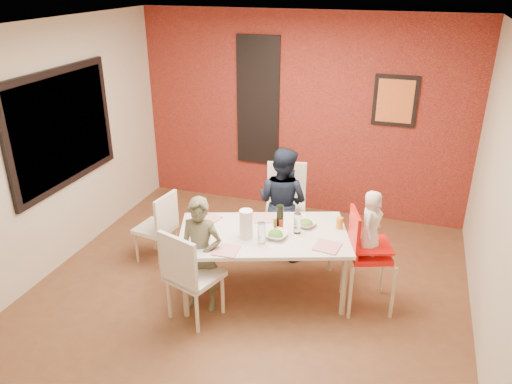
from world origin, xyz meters
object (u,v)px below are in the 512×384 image
(high_chair, at_px, (365,251))
(chair_far, at_px, (286,201))
(paper_towel_roll, at_px, (246,224))
(child_near, at_px, (201,255))
(wine_bottle, at_px, (280,218))
(dining_table, at_px, (264,238))
(child_far, at_px, (282,202))
(chair_left, at_px, (160,224))
(chair_near, at_px, (188,272))
(toddler, at_px, (371,222))

(high_chair, bearing_deg, chair_far, 27.50)
(paper_towel_roll, bearing_deg, child_near, -141.61)
(chair_far, relative_size, wine_bottle, 3.70)
(child_near, bearing_deg, dining_table, 37.53)
(chair_far, xyz_separation_m, child_far, (0.02, -0.25, 0.10))
(chair_left, bearing_deg, child_far, 124.54)
(chair_far, relative_size, chair_left, 1.19)
(child_near, height_order, child_far, child_far)
(child_near, bearing_deg, chair_near, -99.14)
(toddler, height_order, paper_towel_roll, toddler)
(chair_near, relative_size, child_far, 0.73)
(chair_near, relative_size, chair_far, 0.95)
(high_chair, relative_size, paper_towel_roll, 3.59)
(chair_far, relative_size, paper_towel_roll, 3.46)
(child_far, relative_size, toddler, 2.08)
(chair_far, xyz_separation_m, paper_towel_roll, (-0.08, -1.24, 0.28))
(chair_left, relative_size, wine_bottle, 3.10)
(high_chair, relative_size, child_far, 0.80)
(chair_near, height_order, toddler, toddler)
(dining_table, relative_size, high_chair, 1.80)
(high_chair, distance_m, toddler, 0.31)
(high_chair, distance_m, paper_towel_roll, 1.19)
(toddler, bearing_deg, wine_bottle, 100.89)
(dining_table, height_order, child_near, child_near)
(chair_far, xyz_separation_m, wine_bottle, (0.19, -0.98, 0.27))
(chair_left, distance_m, high_chair, 2.34)
(toddler, bearing_deg, chair_near, 127.97)
(high_chair, xyz_separation_m, toddler, (0.03, 0.02, 0.31))
(child_far, xyz_separation_m, toddler, (1.08, -0.75, 0.28))
(chair_far, distance_m, child_far, 0.27)
(chair_far, xyz_separation_m, high_chair, (1.07, -1.01, 0.07))
(high_chair, relative_size, wine_bottle, 3.85)
(child_near, xyz_separation_m, toddler, (1.55, 0.53, 0.35))
(chair_near, xyz_separation_m, toddler, (1.58, 0.78, 0.40))
(dining_table, bearing_deg, high_chair, 4.96)
(dining_table, relative_size, paper_towel_roll, 6.46)
(chair_near, height_order, paper_towel_roll, paper_towel_roll)
(paper_towel_roll, bearing_deg, chair_left, 162.92)
(child_near, bearing_deg, wine_bottle, 37.71)
(toddler, distance_m, wine_bottle, 0.91)
(dining_table, distance_m, chair_left, 1.35)
(dining_table, height_order, wine_bottle, wine_bottle)
(chair_left, bearing_deg, wine_bottle, 94.30)
(toddler, relative_size, paper_towel_roll, 2.16)
(dining_table, relative_size, child_near, 1.59)
(child_near, relative_size, paper_towel_roll, 4.06)
(high_chair, distance_m, child_far, 1.30)
(child_far, bearing_deg, chair_left, 41.58)
(chair_near, distance_m, toddler, 1.80)
(high_chair, height_order, child_near, child_near)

